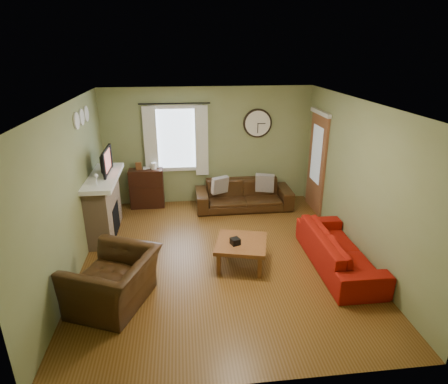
{
  "coord_description": "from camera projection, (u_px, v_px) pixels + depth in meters",
  "views": [
    {
      "loc": [
        -0.59,
        -5.54,
        3.38
      ],
      "look_at": [
        0.1,
        0.4,
        1.05
      ],
      "focal_mm": 30.0,
      "sensor_mm": 36.0,
      "label": 1
    }
  ],
  "objects": [
    {
      "name": "floor",
      "position": [
        221.0,
        257.0,
        6.42
      ],
      "size": [
        4.6,
        5.2,
        0.0
      ],
      "primitive_type": "cube",
      "color": "brown",
      "rests_on": "ground"
    },
    {
      "name": "ceiling",
      "position": [
        220.0,
        104.0,
        5.48
      ],
      "size": [
        4.6,
        5.2,
        0.0
      ],
      "primitive_type": "cube",
      "color": "white",
      "rests_on": "ground"
    },
    {
      "name": "wall_left",
      "position": [
        71.0,
        193.0,
        5.7
      ],
      "size": [
        0.0,
        5.2,
        2.6
      ],
      "primitive_type": "cube",
      "color": "#7D8855",
      "rests_on": "ground"
    },
    {
      "name": "wall_right",
      "position": [
        358.0,
        181.0,
        6.2
      ],
      "size": [
        0.0,
        5.2,
        2.6
      ],
      "primitive_type": "cube",
      "color": "#7D8855",
      "rests_on": "ground"
    },
    {
      "name": "wall_back",
      "position": [
        208.0,
        146.0,
        8.36
      ],
      "size": [
        4.6,
        0.0,
        2.6
      ],
      "primitive_type": "cube",
      "color": "#7D8855",
      "rests_on": "ground"
    },
    {
      "name": "wall_front",
      "position": [
        250.0,
        282.0,
        3.54
      ],
      "size": [
        4.6,
        0.0,
        2.6
      ],
      "primitive_type": "cube",
      "color": "#7D8855",
      "rests_on": "ground"
    },
    {
      "name": "fireplace",
      "position": [
        104.0,
        207.0,
        7.06
      ],
      "size": [
        0.4,
        1.4,
        1.1
      ],
      "primitive_type": "cube",
      "color": "tan",
      "rests_on": "floor"
    },
    {
      "name": "firebox",
      "position": [
        116.0,
        219.0,
        7.17
      ],
      "size": [
        0.04,
        0.6,
        0.55
      ],
      "primitive_type": "cube",
      "color": "black",
      "rests_on": "fireplace"
    },
    {
      "name": "mantel",
      "position": [
        102.0,
        178.0,
        6.85
      ],
      "size": [
        0.58,
        1.6,
        0.08
      ],
      "primitive_type": "cube",
      "color": "white",
      "rests_on": "fireplace"
    },
    {
      "name": "tv",
      "position": [
        103.0,
        164.0,
        6.91
      ],
      "size": [
        0.08,
        0.6,
        0.35
      ],
      "primitive_type": "imported",
      "rotation": [
        0.0,
        0.0,
        1.57
      ],
      "color": "black",
      "rests_on": "mantel"
    },
    {
      "name": "tv_screen",
      "position": [
        107.0,
        161.0,
        6.9
      ],
      "size": [
        0.02,
        0.62,
        0.36
      ],
      "primitive_type": "cube",
      "color": "#994C3F",
      "rests_on": "mantel"
    },
    {
      "name": "medallion_left",
      "position": [
        77.0,
        121.0,
        6.1
      ],
      "size": [
        0.28,
        0.28,
        0.03
      ],
      "primitive_type": "cylinder",
      "color": "white",
      "rests_on": "wall_left"
    },
    {
      "name": "medallion_mid",
      "position": [
        82.0,
        117.0,
        6.42
      ],
      "size": [
        0.28,
        0.28,
        0.03
      ],
      "primitive_type": "cylinder",
      "color": "white",
      "rests_on": "wall_left"
    },
    {
      "name": "medallion_right",
      "position": [
        86.0,
        114.0,
        6.75
      ],
      "size": [
        0.28,
        0.28,
        0.03
      ],
      "primitive_type": "cylinder",
      "color": "white",
      "rests_on": "wall_left"
    },
    {
      "name": "window_pane",
      "position": [
        176.0,
        139.0,
        8.19
      ],
      "size": [
        1.0,
        0.02,
        1.3
      ],
      "primitive_type": null,
      "color": "silver",
      "rests_on": "wall_back"
    },
    {
      "name": "curtain_rod",
      "position": [
        175.0,
        104.0,
        7.82
      ],
      "size": [
        0.03,
        0.03,
        1.5
      ],
      "primitive_type": "cylinder",
      "color": "black",
      "rests_on": "wall_back"
    },
    {
      "name": "curtain_left",
      "position": [
        151.0,
        143.0,
        8.06
      ],
      "size": [
        0.28,
        0.04,
        1.55
      ],
      "primitive_type": "cube",
      "color": "silver",
      "rests_on": "wall_back"
    },
    {
      "name": "curtain_right",
      "position": [
        202.0,
        141.0,
        8.18
      ],
      "size": [
        0.28,
        0.04,
        1.55
      ],
      "primitive_type": "cube",
      "color": "silver",
      "rests_on": "wall_back"
    },
    {
      "name": "wall_clock",
      "position": [
        258.0,
        123.0,
        8.25
      ],
      "size": [
        0.64,
        0.06,
        0.64
      ],
      "primitive_type": null,
      "color": "white",
      "rests_on": "wall_back"
    },
    {
      "name": "door",
      "position": [
        317.0,
        163.0,
        8.0
      ],
      "size": [
        0.05,
        0.9,
        2.1
      ],
      "primitive_type": "cube",
      "color": "brown",
      "rests_on": "floor"
    },
    {
      "name": "bookshelf",
      "position": [
        147.0,
        188.0,
        8.32
      ],
      "size": [
        0.74,
        0.31,
        0.88
      ],
      "primitive_type": null,
      "color": "black",
      "rests_on": "floor"
    },
    {
      "name": "book",
      "position": [
        143.0,
        165.0,
        8.19
      ],
      "size": [
        0.17,
        0.22,
        0.02
      ],
      "primitive_type": "imported",
      "rotation": [
        0.0,
        0.0,
        0.09
      ],
      "color": "brown",
      "rests_on": "bookshelf"
    },
    {
      "name": "sofa_brown",
      "position": [
        244.0,
        195.0,
        8.31
      ],
      "size": [
        2.11,
        0.82,
        0.62
      ],
      "primitive_type": "imported",
      "color": "black",
      "rests_on": "floor"
    },
    {
      "name": "pillow_left",
      "position": [
        220.0,
        185.0,
        8.19
      ],
      "size": [
        0.39,
        0.26,
        0.38
      ],
      "primitive_type": "cube",
      "rotation": [
        0.0,
        0.0,
        0.42
      ],
      "color": "gray",
      "rests_on": "sofa_brown"
    },
    {
      "name": "pillow_right",
      "position": [
        265.0,
        183.0,
        8.32
      ],
      "size": [
        0.43,
        0.23,
        0.41
      ],
      "primitive_type": "cube",
      "rotation": [
        0.0,
        0.0,
        -0.29
      ],
      "color": "gray",
      "rests_on": "sofa_brown"
    },
    {
      "name": "sofa_red",
      "position": [
        339.0,
        250.0,
        6.08
      ],
      "size": [
        0.8,
        2.05,
        0.6
      ],
      "primitive_type": "imported",
      "rotation": [
        0.0,
        0.0,
        1.57
      ],
      "color": "maroon",
      "rests_on": "floor"
    },
    {
      "name": "armchair",
      "position": [
        114.0,
        281.0,
        5.15
      ],
      "size": [
        1.36,
        1.44,
        0.74
      ],
      "primitive_type": "imported",
      "rotation": [
        0.0,
        0.0,
        -1.96
      ],
      "color": "black",
      "rests_on": "floor"
    },
    {
      "name": "coffee_table",
      "position": [
        241.0,
        253.0,
        6.14
      ],
      "size": [
        0.98,
        0.98,
        0.43
      ],
      "primitive_type": null,
      "rotation": [
        0.0,
        0.0,
        -0.25
      ],
      "color": "brown",
      "rests_on": "floor"
    },
    {
      "name": "tissue_box",
      "position": [
        235.0,
        246.0,
        6.0
      ],
      "size": [
        0.18,
        0.18,
        0.1
      ],
      "primitive_type": "cube",
      "rotation": [
        0.0,
        0.0,
        0.36
      ],
      "color": "black",
      "rests_on": "coffee_table"
    },
    {
      "name": "wine_glass_a",
      "position": [
        96.0,
        180.0,
        6.31
      ],
      "size": [
        0.07,
        0.07,
        0.21
      ],
      "primitive_type": null,
      "color": "white",
      "rests_on": "mantel"
    },
    {
      "name": "wine_glass_b",
      "position": [
        97.0,
        180.0,
        6.34
      ],
      "size": [
        0.07,
        0.07,
        0.19
      ],
      "primitive_type": null,
      "color": "white",
      "rests_on": "mantel"
    }
  ]
}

